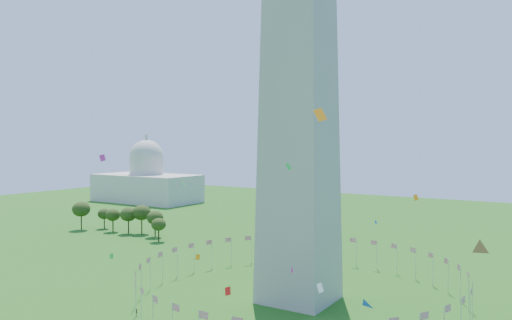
{
  "coord_description": "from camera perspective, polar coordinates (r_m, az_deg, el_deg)",
  "views": [
    {
      "loc": [
        56.7,
        -60.61,
        39.8
      ],
      "look_at": [
        -3.3,
        35.0,
        35.63
      ],
      "focal_mm": 35.0,
      "sensor_mm": 36.0,
      "label": 1
    }
  ],
  "objects": [
    {
      "name": "kites_aloft",
      "position": [
        95.02,
        2.36,
        -9.27
      ],
      "size": [
        118.29,
        77.25,
        39.62
      ],
      "color": "blue",
      "rests_on": "ground"
    },
    {
      "name": "flag_ring",
      "position": [
        129.21,
        4.92,
        -13.75
      ],
      "size": [
        80.24,
        80.24,
        9.0
      ],
      "color": "silver",
      "rests_on": "ground"
    },
    {
      "name": "capitol_building",
      "position": [
        337.93,
        -12.41,
        -0.78
      ],
      "size": [
        70.0,
        35.0,
        46.0
      ],
      "primitive_type": null,
      "color": "beige",
      "rests_on": "ground"
    },
    {
      "name": "tree_line_west",
      "position": [
        225.61,
        -15.0,
        -6.69
      ],
      "size": [
        55.34,
        15.65,
        12.46
      ],
      "color": "#364F1A",
      "rests_on": "ground"
    }
  ]
}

